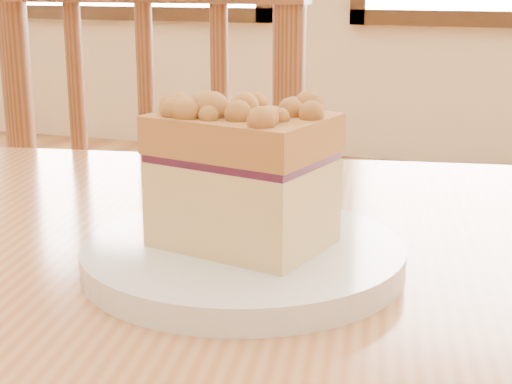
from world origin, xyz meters
The scene contains 4 objects.
cafe_table_main centered at (-0.01, 0.30, 0.65)m, with size 1.31×0.98×0.75m.
cafe_chair_main centered at (-0.15, 0.86, 0.51)m, with size 0.47×0.47×1.01m.
plate centered at (0.11, 0.34, 0.76)m, with size 0.24×0.24×0.02m.
cake_slice centered at (0.11, 0.34, 0.83)m, with size 0.14×0.12×0.12m.
Camera 1 is at (0.30, -0.19, 0.96)m, focal length 55.00 mm.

